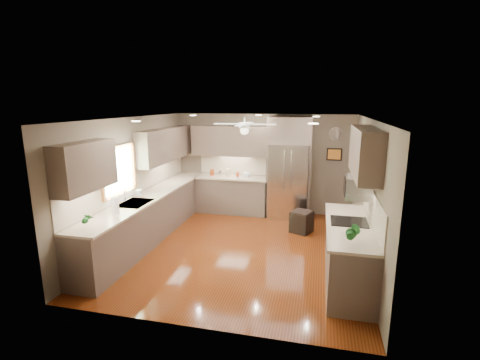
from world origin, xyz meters
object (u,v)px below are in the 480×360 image
at_px(canister_a, 212,172).
at_px(canister_c, 228,173).
at_px(soap_bottle, 140,192).
at_px(stool, 302,222).
at_px(potted_plant_right, 354,233).
at_px(paper_towel, 115,205).
at_px(refrigerator, 289,170).
at_px(canister_b, 220,173).
at_px(bowl, 246,176).
at_px(microwave, 358,187).
at_px(potted_plant_left, 86,219).
at_px(canister_d, 238,174).

bearing_deg(canister_a, canister_c, -4.73).
bearing_deg(soap_bottle, stool, 21.31).
xyz_separation_m(potted_plant_right, paper_towel, (-3.82, 0.48, -0.02)).
height_order(refrigerator, stool, refrigerator).
xyz_separation_m(canister_b, bowl, (0.69, -0.02, -0.04)).
bearing_deg(microwave, canister_a, 139.96).
xyz_separation_m(potted_plant_left, microwave, (3.98, 1.32, 0.40)).
bearing_deg(canister_d, potted_plant_right, -57.02).
relative_size(potted_plant_right, stool, 0.62).
distance_m(canister_a, paper_towel, 3.42).
bearing_deg(microwave, canister_d, 133.44).
xyz_separation_m(potted_plant_left, paper_towel, (0.02, 0.74, -0.00)).
xyz_separation_m(canister_b, soap_bottle, (-1.01, -2.29, 0.03)).
height_order(soap_bottle, potted_plant_left, potted_plant_left).
height_order(canister_a, microwave, microwave).
xyz_separation_m(refrigerator, paper_towel, (-2.63, -3.29, -0.11)).
relative_size(potted_plant_right, microwave, 0.60).
distance_m(soap_bottle, bowl, 2.83).
bearing_deg(paper_towel, soap_bottle, 97.12).
bearing_deg(canister_b, bowl, -1.88).
distance_m(refrigerator, paper_towel, 4.21).
relative_size(bowl, paper_towel, 0.73).
height_order(potted_plant_left, bowl, potted_plant_left).
distance_m(canister_c, potted_plant_left, 4.21).
xyz_separation_m(stool, paper_towel, (-3.02, -2.30, 0.84)).
bearing_deg(canister_a, stool, -24.14).
bearing_deg(stool, refrigerator, 111.54).
bearing_deg(canister_a, bowl, -1.22).
height_order(potted_plant_left, refrigerator, refrigerator).
xyz_separation_m(canister_c, paper_towel, (-1.10, -3.32, 0.05)).
distance_m(canister_c, canister_d, 0.23).
height_order(bowl, microwave, microwave).
bearing_deg(refrigerator, microwave, -63.91).
bearing_deg(potted_plant_left, bowl, 68.72).
bearing_deg(microwave, bowl, 130.96).
distance_m(canister_b, canister_c, 0.23).
xyz_separation_m(canister_a, stool, (2.37, -1.06, -0.78)).
xyz_separation_m(canister_b, microwave, (3.08, -2.78, 0.47)).
bearing_deg(refrigerator, stool, -68.46).
xyz_separation_m(canister_a, potted_plant_left, (-0.68, -4.09, 0.06)).
xyz_separation_m(potted_plant_right, microwave, (0.13, 1.07, 0.37)).
bearing_deg(potted_plant_right, canister_a, 129.50).
relative_size(canister_c, microwave, 0.36).
bearing_deg(soap_bottle, paper_towel, -82.88).
relative_size(canister_d, potted_plant_right, 0.34).
relative_size(soap_bottle, potted_plant_left, 0.70).
height_order(bowl, stool, bowl).
bearing_deg(canister_a, potted_plant_left, -99.41).
height_order(soap_bottle, stool, soap_bottle).
relative_size(soap_bottle, potted_plant_right, 0.61).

